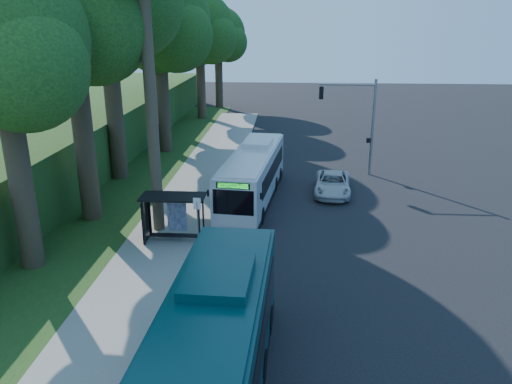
# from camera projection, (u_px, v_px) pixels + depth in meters

# --- Properties ---
(ground) EXTENTS (140.00, 140.00, 0.00)m
(ground) POSITION_uv_depth(u_px,v_px,m) (309.00, 224.00, 28.10)
(ground) COLOR black
(ground) RESTS_ON ground
(sidewalk) EXTENTS (4.50, 70.00, 0.12)m
(sidewalk) POSITION_uv_depth(u_px,v_px,m) (181.00, 220.00, 28.53)
(sidewalk) COLOR gray
(sidewalk) RESTS_ON ground
(red_curb) EXTENTS (0.25, 30.00, 0.13)m
(red_curb) POSITION_uv_depth(u_px,v_px,m) (211.00, 251.00, 24.60)
(red_curb) COLOR maroon
(red_curb) RESTS_ON ground
(grass_verge) EXTENTS (8.00, 70.00, 0.06)m
(grass_verge) POSITION_uv_depth(u_px,v_px,m) (113.00, 190.00, 33.61)
(grass_verge) COLOR #234719
(grass_verge) RESTS_ON ground
(bus_shelter) EXTENTS (3.20, 1.51, 2.55)m
(bus_shelter) POSITION_uv_depth(u_px,v_px,m) (169.00, 209.00, 25.26)
(bus_shelter) COLOR black
(bus_shelter) RESTS_ON ground
(stop_sign_pole) EXTENTS (0.35, 0.06, 3.17)m
(stop_sign_pole) POSITION_uv_depth(u_px,v_px,m) (198.00, 220.00, 23.03)
(stop_sign_pole) COLOR gray
(stop_sign_pole) RESTS_ON ground
(traffic_signal_pole) EXTENTS (4.10, 0.30, 7.00)m
(traffic_signal_pole) POSITION_uv_depth(u_px,v_px,m) (359.00, 115.00, 35.89)
(traffic_signal_pole) COLOR gray
(traffic_signal_pole) RESTS_ON ground
(hillside_backdrop) EXTENTS (24.00, 60.00, 8.80)m
(hillside_backdrop) POSITION_uv_depth(u_px,v_px,m) (0.00, 124.00, 43.19)
(hillside_backdrop) COLOR #234719
(hillside_backdrop) RESTS_ON ground
(tree_0) EXTENTS (8.40, 8.00, 15.70)m
(tree_0) POSITION_uv_depth(u_px,v_px,m) (71.00, 13.00, 25.24)
(tree_0) COLOR #382B1E
(tree_0) RESTS_ON ground
(tree_2) EXTENTS (8.82, 8.40, 15.12)m
(tree_2) POSITION_uv_depth(u_px,v_px,m) (160.00, 26.00, 40.55)
(tree_2) COLOR #382B1E
(tree_2) RESTS_ON ground
(tree_3) EXTENTS (10.08, 9.60, 17.28)m
(tree_3) POSITION_uv_depth(u_px,v_px,m) (159.00, 9.00, 47.75)
(tree_3) COLOR #382B1E
(tree_3) RESTS_ON ground
(tree_4) EXTENTS (8.40, 8.00, 14.14)m
(tree_4) POSITION_uv_depth(u_px,v_px,m) (200.00, 32.00, 55.88)
(tree_4) COLOR #382B1E
(tree_4) RESTS_ON ground
(tree_5) EXTENTS (7.35, 7.00, 12.86)m
(tree_5) POSITION_uv_depth(u_px,v_px,m) (219.00, 37.00, 63.63)
(tree_5) COLOR #382B1E
(tree_5) RESTS_ON ground
(tree_6) EXTENTS (7.56, 7.20, 13.74)m
(tree_6) POSITION_uv_depth(u_px,v_px,m) (2.00, 50.00, 20.08)
(tree_6) COLOR #382B1E
(tree_6) RESTS_ON ground
(white_bus) EXTENTS (3.68, 11.85, 3.47)m
(white_bus) POSITION_uv_depth(u_px,v_px,m) (253.00, 174.00, 31.33)
(white_bus) COLOR silver
(white_bus) RESTS_ON ground
(teal_bus) EXTENTS (3.26, 13.04, 3.86)m
(teal_bus) POSITION_uv_depth(u_px,v_px,m) (207.00, 374.00, 13.26)
(teal_bus) COLOR #0A3437
(teal_bus) RESTS_ON ground
(pickup) EXTENTS (2.70, 5.11, 1.37)m
(pickup) POSITION_uv_depth(u_px,v_px,m) (333.00, 184.00, 32.85)
(pickup) COLOR silver
(pickup) RESTS_ON ground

